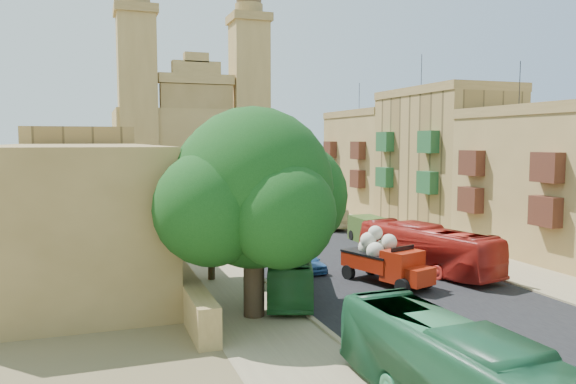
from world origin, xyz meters
TOP-DOWN VIEW (x-y plane):
  - ground at (0.00, 0.00)m, footprint 260.00×260.00m
  - road_surface at (0.00, 30.00)m, footprint 14.00×140.00m
  - sidewalk_east at (9.50, 30.00)m, footprint 5.00×140.00m
  - sidewalk_west at (-9.50, 30.00)m, footprint 5.00×140.00m
  - kerb_east at (7.00, 30.00)m, footprint 0.25×140.00m
  - kerb_west at (-7.00, 30.00)m, footprint 0.25×140.00m
  - townhouse_b at (15.95, 11.00)m, footprint 9.00×14.00m
  - townhouse_c at (15.95, 25.00)m, footprint 9.00×14.00m
  - townhouse_d at (15.95, 39.00)m, footprint 9.00×14.00m
  - west_wall at (-12.50, 20.00)m, footprint 1.00×40.00m
  - west_building_low at (-18.00, 18.00)m, footprint 10.00×28.00m
  - west_building_mid at (-18.00, 44.00)m, footprint 10.00×22.00m
  - church at (-0.00, 78.61)m, footprint 28.00×22.50m
  - ficus_tree at (-9.41, 4.01)m, footprint 10.36×9.53m
  - street_tree_a at (-10.00, 12.00)m, footprint 3.59×3.59m
  - street_tree_b at (-10.00, 24.00)m, footprint 3.34×3.34m
  - street_tree_c at (-10.00, 36.00)m, footprint 3.24×3.24m
  - street_tree_d at (-10.00, 48.00)m, footprint 3.10×3.10m
  - red_truck at (-0.23, 7.39)m, footprint 3.90×6.28m
  - olive_pickup at (5.49, 20.00)m, footprint 2.42×5.18m
  - bus_green_south at (-6.50, -8.47)m, footprint 3.03×11.23m
  - bus_green_north at (-6.50, 7.16)m, footprint 5.30×9.84m
  - bus_red_east at (4.00, 9.49)m, footprint 4.94×11.36m
  - bus_cream_east at (5.62, 29.97)m, footprint 3.04×8.66m
  - car_blue_a at (-3.56, 12.07)m, footprint 1.84×3.94m
  - car_white_a at (-4.00, 28.11)m, footprint 2.57×4.13m
  - car_cream at (5.00, 18.50)m, footprint 2.77×4.36m
  - car_dkblue at (-4.15, 42.14)m, footprint 3.35×5.33m
  - car_white_b at (2.87, 44.28)m, footprint 2.46×3.97m
  - car_blue_b at (-0.50, 59.36)m, footprint 1.57×3.72m
  - pedestrian_a at (8.35, 10.35)m, footprint 0.69×0.51m
  - pedestrian_c at (7.50, 11.15)m, footprint 0.80×1.11m

SIDE VIEW (x-z plane):
  - ground at x=0.00m, z-range 0.00..0.00m
  - road_surface at x=0.00m, z-range 0.00..0.01m
  - sidewalk_east at x=9.50m, z-range 0.00..0.01m
  - sidewalk_west at x=-9.50m, z-range 0.00..0.01m
  - kerb_east at x=7.00m, z-range 0.00..0.12m
  - kerb_west at x=-7.00m, z-range 0.00..0.12m
  - car_cream at x=5.00m, z-range 0.00..1.12m
  - car_blue_b at x=-0.50m, z-range 0.00..1.20m
  - car_white_b at x=2.87m, z-range 0.00..1.26m
  - car_white_a at x=-4.00m, z-range 0.00..1.29m
  - car_blue_a at x=-3.56m, z-range 0.00..1.30m
  - car_dkblue at x=-4.15m, z-range 0.00..1.44m
  - pedestrian_a at x=8.35m, z-range 0.00..1.73m
  - pedestrian_c at x=7.50m, z-range 0.00..1.74m
  - west_wall at x=-12.50m, z-range 0.00..1.80m
  - olive_pickup at x=5.49m, z-range -0.02..2.10m
  - bus_cream_east at x=5.62m, z-range 0.00..2.36m
  - bus_green_north at x=-6.50m, z-range 0.00..2.68m
  - red_truck at x=-0.23m, z-range -0.21..3.26m
  - bus_red_east at x=4.00m, z-range 0.00..3.08m
  - bus_green_south at x=-6.50m, z-range 0.00..3.10m
  - street_tree_d at x=-10.00m, z-range 0.80..5.56m
  - street_tree_c at x=-10.00m, z-range 0.84..5.83m
  - street_tree_b at x=-10.00m, z-range 0.87..6.01m
  - street_tree_a at x=-10.00m, z-range 0.94..6.47m
  - west_building_low at x=-18.00m, z-range 0.00..8.40m
  - west_building_mid at x=-18.00m, z-range 0.00..10.00m
  - townhouse_b at x=15.95m, z-range -1.79..13.11m
  - ficus_tree at x=-9.41m, z-range 0.94..11.30m
  - townhouse_d at x=15.95m, z-range -1.79..14.11m
  - townhouse_c at x=15.95m, z-range -1.79..15.61m
  - church at x=0.00m, z-range -8.63..27.67m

